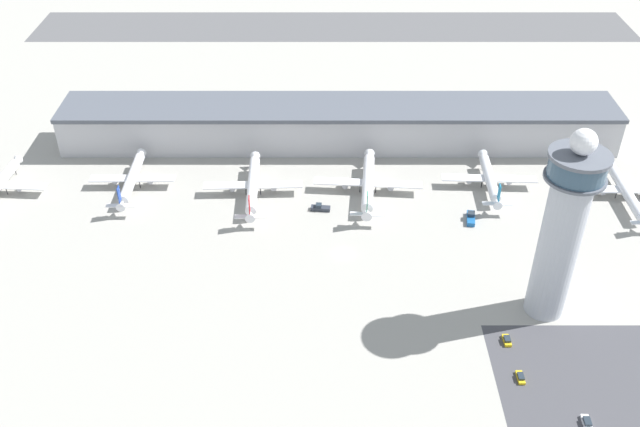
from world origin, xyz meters
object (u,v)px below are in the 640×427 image
Objects in this scene: airplane_gate_foxtrot at (627,190)px; car_blue_compact at (522,378)px; airplane_gate_bravo at (134,178)px; service_truck_catering at (322,208)px; airplane_gate_alpha at (1,185)px; airplane_gate_delta at (370,183)px; control_tower at (565,227)px; service_truck_fuel at (473,218)px; airplane_gate_charlie at (255,185)px; airplane_gate_echo at (492,179)px; car_navy_sedan at (509,341)px; car_green_van at (588,423)px.

airplane_gate_foxtrot is 9.55× the size of car_blue_compact.
airplane_gate_bravo is 69.00m from service_truck_catering.
airplane_gate_delta is at bearing 0.44° from airplane_gate_alpha.
service_truck_fuel is (-13.31, 43.71, -28.60)m from control_tower.
airplane_gate_charlie is 25.72m from service_truck_catering.
airplane_gate_charlie is at bearing 131.62° from car_blue_compact.
airplane_gate_delta is 90.04m from airplane_gate_foxtrot.
service_truck_fuel is (34.00, -16.63, -3.23)m from airplane_gate_delta.
airplane_gate_echo is (174.67, 4.12, 0.22)m from airplane_gate_alpha.
service_truck_fuel reaches higher than car_blue_compact.
airplane_gate_echo is at bearing 82.81° from car_navy_sedan.
airplane_gate_delta is 93.39m from car_blue_compact.
airplane_gate_bravo is at bearing 170.56° from service_truck_fuel.
airplane_gate_bravo is at bearing 177.82° from airplane_gate_foxtrot.
airplane_gate_foxtrot is at bearing 51.33° from car_navy_sedan.
car_navy_sedan is at bearing -128.67° from airplane_gate_foxtrot.
airplane_gate_alpha reaches higher than service_truck_catering.
car_blue_compact is at bearing -123.60° from airplane_gate_foxtrot.
car_navy_sedan is (-13.23, -13.06, -28.93)m from control_tower.
airplane_gate_foxtrot is at bearing -2.27° from airplane_gate_delta.
airplane_gate_bravo is 84.57m from airplane_gate_delta.
airplane_gate_echo is (43.74, 3.13, -0.06)m from airplane_gate_delta.
airplane_gate_alpha is at bearing 150.76° from car_green_van.
car_green_van is at bearing -87.91° from airplane_gate_echo.
service_truck_fuel is at bearing 99.13° from car_green_van.
airplane_gate_charlie is at bearing 146.26° from control_tower.
airplane_gate_charlie is at bearing -176.86° from airplane_gate_echo.
control_tower is at bearing -25.69° from airplane_gate_bravo.
service_truck_catering is (-60.72, -13.78, -3.28)m from airplane_gate_echo.
service_truck_fuel is at bearing 90.66° from car_blue_compact.
airplane_gate_alpha is 0.87× the size of airplane_gate_delta.
airplane_gate_bravo is 149.29m from car_blue_compact.
service_truck_fuel reaches higher than car_navy_sedan.
airplane_gate_bravo is at bearing 5.01° from airplane_gate_alpha.
airplane_gate_charlie reaches higher than car_green_van.
airplane_gate_charlie is at bearing -5.99° from airplane_gate_bravo.
airplane_gate_bravo is at bearing 168.51° from service_truck_catering.
airplane_gate_alpha is at bearing 175.16° from service_truck_catering.
car_blue_compact is 13.21m from car_navy_sedan.
service_truck_fuel is 56.77m from car_navy_sedan.
airplane_gate_charlie is 133.01m from car_green_van.
car_green_van is at bearing -54.44° from service_truck_catering.
airplane_gate_echo is 62.35m from service_truck_catering.
airplane_gate_delta is 9.48× the size of car_blue_compact.
airplane_gate_echo is at bearing 12.79° from service_truck_catering.
car_blue_compact is (51.77, -75.93, -0.29)m from service_truck_catering.
airplane_gate_echo reaches higher than service_truck_catering.
airplane_gate_charlie is at bearing -177.87° from airplane_gate_delta.
car_blue_compact is 0.92× the size of car_green_van.
airplane_gate_bravo reaches higher than car_blue_compact.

